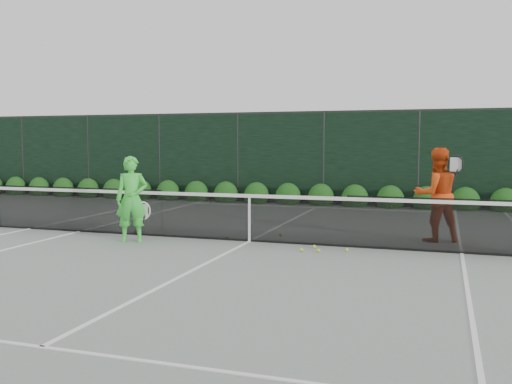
% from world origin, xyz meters
% --- Properties ---
extents(ground, '(80.00, 80.00, 0.00)m').
position_xyz_m(ground, '(0.00, 0.00, 0.00)').
color(ground, gray).
rests_on(ground, ground).
extents(tennis_net, '(12.90, 0.10, 1.07)m').
position_xyz_m(tennis_net, '(-0.02, 0.00, 0.53)').
color(tennis_net, black).
rests_on(tennis_net, ground).
extents(player_woman, '(0.76, 0.65, 1.76)m').
position_xyz_m(player_woman, '(-2.29, -0.74, 0.88)').
color(player_woman, '#3FD741').
rests_on(player_woman, ground).
extents(player_man, '(1.15, 1.04, 1.93)m').
position_xyz_m(player_man, '(3.63, 1.24, 0.96)').
color(player_man, '#D64312').
rests_on(player_man, ground).
extents(court_lines, '(11.03, 23.83, 0.01)m').
position_xyz_m(court_lines, '(0.00, 0.00, 0.01)').
color(court_lines, white).
rests_on(court_lines, ground).
extents(windscreen_fence, '(32.00, 21.07, 3.06)m').
position_xyz_m(windscreen_fence, '(0.00, -2.71, 1.51)').
color(windscreen_fence, black).
rests_on(windscreen_fence, ground).
extents(hedge_row, '(31.66, 0.65, 0.94)m').
position_xyz_m(hedge_row, '(-0.00, 7.15, 0.23)').
color(hedge_row, '#0E350E').
rests_on(hedge_row, ground).
extents(tennis_balls, '(4.97, 1.64, 0.07)m').
position_xyz_m(tennis_balls, '(0.49, -0.13, 0.03)').
color(tennis_balls, '#C6DE31').
rests_on(tennis_balls, ground).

